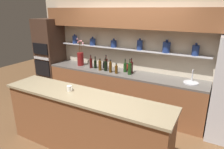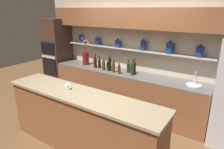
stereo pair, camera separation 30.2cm
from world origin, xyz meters
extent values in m
plane|color=brown|center=(0.00, 0.00, 0.00)|extent=(12.00, 12.00, 0.00)
cube|color=beige|center=(0.00, 1.60, 1.30)|extent=(5.20, 0.10, 2.60)
cube|color=#B7B7BC|center=(-0.14, 1.46, 1.41)|extent=(3.58, 0.18, 0.02)
cylinder|color=navy|center=(-1.59, 1.45, 1.52)|extent=(0.12, 0.12, 0.20)
sphere|color=navy|center=(-1.59, 1.45, 1.64)|extent=(0.04, 0.04, 0.04)
cylinder|color=navy|center=(-1.04, 1.45, 1.50)|extent=(0.14, 0.14, 0.16)
sphere|color=navy|center=(-1.04, 1.45, 1.60)|extent=(0.05, 0.05, 0.05)
cylinder|color=navy|center=(-0.45, 1.45, 1.50)|extent=(0.14, 0.14, 0.16)
sphere|color=navy|center=(-0.45, 1.45, 1.60)|extent=(0.05, 0.05, 0.05)
cylinder|color=navy|center=(0.19, 1.45, 1.52)|extent=(0.12, 0.12, 0.21)
sphere|color=navy|center=(0.19, 1.45, 1.65)|extent=(0.04, 0.04, 0.04)
cylinder|color=navy|center=(0.77, 1.45, 1.53)|extent=(0.15, 0.15, 0.21)
sphere|color=navy|center=(0.77, 1.45, 1.66)|extent=(0.05, 0.05, 0.05)
cylinder|color=navy|center=(1.33, 1.45, 1.52)|extent=(0.13, 0.13, 0.20)
sphere|color=navy|center=(1.33, 1.45, 1.64)|extent=(0.05, 0.05, 0.05)
cube|color=brown|center=(0.00, 1.38, 2.09)|extent=(4.42, 0.34, 0.42)
cube|color=brown|center=(-0.14, 1.24, 0.44)|extent=(3.68, 0.62, 0.88)
cube|color=#56514C|center=(-0.14, 1.24, 0.90)|extent=(3.68, 0.62, 0.04)
cube|color=brown|center=(0.00, -0.37, 0.49)|extent=(2.78, 0.55, 0.98)
cube|color=gray|center=(0.00, -0.37, 1.00)|extent=(2.84, 0.61, 0.04)
cube|color=#3D281E|center=(-2.30, 1.24, 1.02)|extent=(0.60, 0.62, 2.04)
cube|color=black|center=(-2.30, 0.92, 0.78)|extent=(0.51, 0.02, 0.40)
cube|color=black|center=(-2.30, 0.92, 1.30)|extent=(0.51, 0.02, 0.28)
cube|color=#B7B7BC|center=(-2.30, 0.92, 1.05)|extent=(0.53, 0.02, 0.06)
cylinder|color=maroon|center=(-1.29, 1.26, 1.08)|extent=(0.16, 0.16, 0.32)
cylinder|color=#4C3319|center=(-1.26, 1.28, 1.36)|extent=(0.02, 0.02, 0.23)
sphere|color=pink|center=(-1.23, 1.31, 1.47)|extent=(0.05, 0.05, 0.05)
cylinder|color=#4C3319|center=(-1.29, 1.26, 1.38)|extent=(0.06, 0.03, 0.28)
sphere|color=pink|center=(-1.27, 1.29, 1.53)|extent=(0.05, 0.05, 0.05)
cylinder|color=#4C3319|center=(-1.30, 1.26, 1.38)|extent=(0.05, 0.06, 0.27)
sphere|color=pink|center=(-1.33, 1.29, 1.52)|extent=(0.04, 0.04, 0.04)
cylinder|color=#4C3319|center=(-1.30, 1.25, 1.41)|extent=(0.03, 0.05, 0.33)
sphere|color=pink|center=(-1.33, 1.23, 1.58)|extent=(0.04, 0.04, 0.04)
cylinder|color=#4C3319|center=(-1.31, 1.26, 1.37)|extent=(0.02, 0.04, 0.24)
sphere|color=pink|center=(-1.35, 1.27, 1.49)|extent=(0.04, 0.04, 0.04)
cylinder|color=#B7B7BC|center=(1.35, 1.24, 0.93)|extent=(0.28, 0.28, 0.02)
cylinder|color=#B7B7BC|center=(1.35, 1.34, 1.05)|extent=(0.02, 0.02, 0.22)
cylinder|color=#B7B7BC|center=(1.35, 1.28, 1.16)|extent=(0.02, 0.12, 0.02)
cylinder|color=black|center=(-0.82, 1.22, 1.01)|extent=(0.07, 0.07, 0.19)
cylinder|color=black|center=(-0.82, 1.22, 1.15)|extent=(0.02, 0.02, 0.08)
cylinder|color=black|center=(-0.82, 1.22, 1.20)|extent=(0.03, 0.03, 0.01)
cylinder|color=#193814|center=(-0.07, 1.29, 1.02)|extent=(0.07, 0.07, 0.21)
cylinder|color=#193814|center=(-0.07, 1.29, 1.17)|extent=(0.02, 0.02, 0.08)
cylinder|color=black|center=(-0.07, 1.29, 1.21)|extent=(0.03, 0.03, 0.01)
cylinder|color=#4C2D0C|center=(-0.19, 1.09, 1.01)|extent=(0.06, 0.06, 0.17)
cylinder|color=#4C2D0C|center=(-0.19, 1.09, 1.11)|extent=(0.03, 0.03, 0.04)
cylinder|color=black|center=(-0.19, 1.09, 1.14)|extent=(0.03, 0.03, 0.01)
cylinder|color=#380C0C|center=(-0.56, 1.28, 1.04)|extent=(0.07, 0.07, 0.24)
cylinder|color=#380C0C|center=(-0.56, 1.28, 1.20)|extent=(0.02, 0.02, 0.08)
cylinder|color=black|center=(-0.56, 1.28, 1.25)|extent=(0.03, 0.03, 0.01)
cylinder|color=#4C2D0C|center=(-0.34, 1.10, 1.03)|extent=(0.06, 0.06, 0.23)
cylinder|color=#4C2D0C|center=(-0.34, 1.10, 1.17)|extent=(0.03, 0.03, 0.04)
cylinder|color=black|center=(-0.34, 1.10, 1.20)|extent=(0.03, 0.03, 0.01)
cylinder|color=black|center=(-0.65, 1.32, 0.98)|extent=(0.05, 0.05, 0.12)
cylinder|color=black|center=(-0.65, 1.32, 1.05)|extent=(0.03, 0.03, 0.04)
cylinder|color=black|center=(-0.65, 1.32, 1.08)|extent=(0.03, 0.03, 0.01)
cylinder|color=#193814|center=(0.10, 1.17, 1.04)|extent=(0.08, 0.08, 0.25)
cylinder|color=#193814|center=(0.10, 1.17, 1.21)|extent=(0.02, 0.02, 0.08)
cylinder|color=black|center=(0.10, 1.17, 1.25)|extent=(0.03, 0.03, 0.01)
cylinder|color=maroon|center=(-0.07, 1.42, 0.98)|extent=(0.05, 0.05, 0.12)
cylinder|color=maroon|center=(-0.07, 1.42, 1.06)|extent=(0.03, 0.03, 0.04)
cylinder|color=black|center=(-0.07, 1.42, 1.09)|extent=(0.03, 0.03, 0.01)
cylinder|color=#380C0C|center=(-0.92, 1.18, 1.03)|extent=(0.07, 0.07, 0.23)
cylinder|color=#380C0C|center=(-0.92, 1.18, 1.19)|extent=(0.02, 0.02, 0.08)
cylinder|color=black|center=(-0.92, 1.18, 1.23)|extent=(0.03, 0.03, 0.01)
cylinder|color=#380C0C|center=(0.08, 1.29, 1.04)|extent=(0.07, 0.07, 0.24)
cylinder|color=#380C0C|center=(0.08, 1.29, 1.20)|extent=(0.02, 0.02, 0.08)
cylinder|color=black|center=(0.08, 1.29, 1.25)|extent=(0.03, 0.03, 0.01)
cylinder|color=#4C2D0C|center=(-0.63, 1.13, 1.03)|extent=(0.07, 0.07, 0.22)
cylinder|color=#4C2D0C|center=(-0.63, 1.13, 1.16)|extent=(0.03, 0.03, 0.04)
cylinder|color=black|center=(-0.63, 1.13, 1.19)|extent=(0.03, 0.03, 0.01)
cylinder|color=black|center=(-0.49, 1.15, 1.03)|extent=(0.07, 0.07, 0.22)
cylinder|color=black|center=(-0.49, 1.15, 1.18)|extent=(0.02, 0.02, 0.08)
cylinder|color=black|center=(-0.49, 1.15, 1.23)|extent=(0.03, 0.03, 0.01)
cylinder|color=silver|center=(-0.28, -0.35, 1.06)|extent=(0.08, 0.08, 0.09)
cube|color=silver|center=(-0.23, -0.35, 1.06)|extent=(0.02, 0.01, 0.05)
camera|label=1|loc=(1.75, -2.61, 2.27)|focal=32.00mm
camera|label=2|loc=(2.01, -2.46, 2.27)|focal=32.00mm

